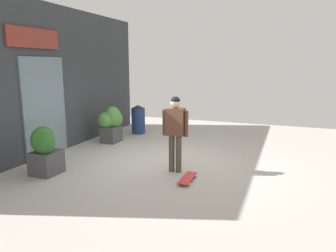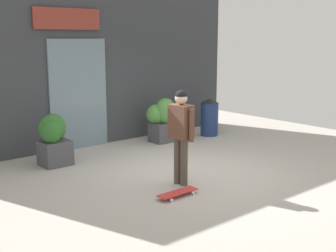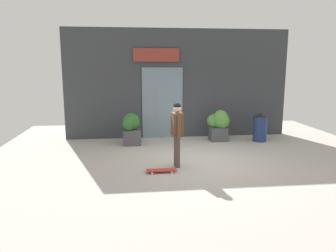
# 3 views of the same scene
# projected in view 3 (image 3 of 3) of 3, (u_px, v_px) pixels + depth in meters

# --- Properties ---
(ground_plane) EXTENTS (12.00, 12.00, 0.00)m
(ground_plane) POSITION_uv_depth(u_px,v_px,m) (195.00, 161.00, 9.11)
(ground_plane) COLOR #B2ADA3
(building_facade) EXTENTS (8.15, 0.31, 3.92)m
(building_facade) POSITION_uv_depth(u_px,v_px,m) (177.00, 84.00, 11.89)
(building_facade) COLOR #383A3F
(building_facade) RESTS_ON ground_plane
(skateboarder) EXTENTS (0.29, 0.58, 1.69)m
(skateboarder) POSITION_uv_depth(u_px,v_px,m) (177.00, 128.00, 8.38)
(skateboarder) COLOR #4C4238
(skateboarder) RESTS_ON ground_plane
(skateboard) EXTENTS (0.77, 0.29, 0.08)m
(skateboard) POSITION_uv_depth(u_px,v_px,m) (161.00, 170.00, 8.09)
(skateboard) COLOR red
(skateboard) RESTS_ON ground_plane
(planter_box_left) EXTENTS (0.60, 0.58, 1.06)m
(planter_box_left) POSITION_uv_depth(u_px,v_px,m) (131.00, 128.00, 10.85)
(planter_box_left) COLOR #47474C
(planter_box_left) RESTS_ON ground_plane
(planter_box_right) EXTENTS (0.75, 0.66, 1.10)m
(planter_box_right) POSITION_uv_depth(u_px,v_px,m) (219.00, 124.00, 11.39)
(planter_box_right) COLOR #47474C
(planter_box_right) RESTS_ON ground_plane
(trash_bin) EXTENTS (0.48, 0.48, 0.99)m
(trash_bin) POSITION_uv_depth(u_px,v_px,m) (260.00, 127.00, 11.37)
(trash_bin) COLOR navy
(trash_bin) RESTS_ON ground_plane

